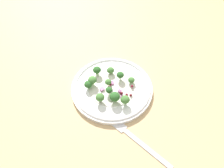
{
  "coord_description": "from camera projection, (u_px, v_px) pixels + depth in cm",
  "views": [
    {
      "loc": [
        16.24,
        -40.73,
        54.75
      ],
      "look_at": [
        1.22,
        -2.93,
        2.7
      ],
      "focal_mm": 35.83,
      "sensor_mm": 36.0,
      "label": 1
    }
  ],
  "objects": [
    {
      "name": "cranberry_4",
      "position": [
        131.0,
        95.0,
        0.65
      ],
      "size": [
        0.78,
        0.78,
        0.78
      ],
      "primitive_type": "sphere",
      "color": "maroon",
      "rests_on": "plate"
    },
    {
      "name": "plate",
      "position": [
        112.0,
        88.0,
        0.68
      ],
      "size": [
        24.47,
        24.47,
        1.7
      ],
      "color": "white",
      "rests_on": "ground_plane"
    },
    {
      "name": "broccoli_floret_1",
      "position": [
        120.0,
        75.0,
        0.67
      ],
      "size": [
        2.21,
        2.21,
        2.24
      ],
      "color": "#9EC684",
      "rests_on": "plate"
    },
    {
      "name": "fork",
      "position": [
        138.0,
        140.0,
        0.58
      ],
      "size": [
        18.04,
        8.24,
        0.5
      ],
      "color": "silver",
      "rests_on": "ground_plane"
    },
    {
      "name": "broccoli_floret_4",
      "position": [
        101.0,
        98.0,
        0.62
      ],
      "size": [
        2.52,
        2.52,
        2.55
      ],
      "color": "#8EB77A",
      "rests_on": "plate"
    },
    {
      "name": "ground_plane",
      "position": [
        112.0,
        83.0,
        0.71
      ],
      "size": [
        180.0,
        180.0,
        2.0
      ],
      "primitive_type": "cube",
      "color": "tan"
    },
    {
      "name": "broccoli_floret_7",
      "position": [
        97.0,
        70.0,
        0.69
      ],
      "size": [
        2.55,
        2.55,
        2.58
      ],
      "color": "#8EB77A",
      "rests_on": "plate"
    },
    {
      "name": "broccoli_floret_2",
      "position": [
        125.0,
        100.0,
        0.62
      ],
      "size": [
        2.59,
        2.59,
        2.62
      ],
      "color": "#9EC684",
      "rests_on": "plate"
    },
    {
      "name": "broccoli_floret_5",
      "position": [
        131.0,
        80.0,
        0.67
      ],
      "size": [
        2.02,
        2.02,
        2.04
      ],
      "color": "#9EC684",
      "rests_on": "plate"
    },
    {
      "name": "cranberry_0",
      "position": [
        122.0,
        93.0,
        0.65
      ],
      "size": [
        0.9,
        0.9,
        0.9
      ],
      "primitive_type": "sphere",
      "color": "#4C0A14",
      "rests_on": "plate"
    },
    {
      "name": "dressing_pool",
      "position": [
        112.0,
        87.0,
        0.67
      ],
      "size": [
        14.19,
        14.19,
        0.2
      ],
      "primitive_type": "cylinder",
      "color": "white",
      "rests_on": "plate"
    },
    {
      "name": "onion_bit_1",
      "position": [
        123.0,
        97.0,
        0.64
      ],
      "size": [
        1.37,
        0.92,
        0.4
      ],
      "primitive_type": "cube",
      "rotation": [
        0.0,
        0.0,
        1.53
      ],
      "color": "#843D75",
      "rests_on": "plate"
    },
    {
      "name": "onion_bit_2",
      "position": [
        111.0,
        83.0,
        0.68
      ],
      "size": [
        1.75,
        1.72,
        0.57
      ],
      "primitive_type": "cube",
      "rotation": [
        0.0,
        0.0,
        2.01
      ],
      "color": "#934C84",
      "rests_on": "plate"
    },
    {
      "name": "onion_bit_3",
      "position": [
        102.0,
        89.0,
        0.66
      ],
      "size": [
        1.78,
        1.78,
        0.36
      ],
      "primitive_type": "cube",
      "rotation": [
        0.0,
        0.0,
        2.44
      ],
      "color": "#A35B93",
      "rests_on": "plate"
    },
    {
      "name": "onion_bit_0",
      "position": [
        120.0,
        91.0,
        0.66
      ],
      "size": [
        0.98,
        0.93,
        0.58
      ],
      "primitive_type": "cube",
      "rotation": [
        0.0,
        0.0,
        3.01
      ],
      "color": "#934C84",
      "rests_on": "plate"
    },
    {
      "name": "broccoli_floret_6",
      "position": [
        111.0,
        70.0,
        0.69
      ],
      "size": [
        2.28,
        2.28,
        2.3
      ],
      "color": "#8EB77A",
      "rests_on": "plate"
    },
    {
      "name": "broccoli_floret_3",
      "position": [
        109.0,
        90.0,
        0.64
      ],
      "size": [
        1.99,
        1.99,
        2.01
      ],
      "color": "#9EC684",
      "rests_on": "plate"
    },
    {
      "name": "broccoli_floret_0",
      "position": [
        108.0,
        82.0,
        0.66
      ],
      "size": [
        1.96,
        1.96,
        1.99
      ],
      "color": "#ADD18E",
      "rests_on": "plate"
    },
    {
      "name": "cranberry_5",
      "position": [
        99.0,
        97.0,
        0.64
      ],
      "size": [
        0.85,
        0.85,
        0.85
      ],
      "primitive_type": "sphere",
      "color": "maroon",
      "rests_on": "plate"
    },
    {
      "name": "cranberry_1",
      "position": [
        110.0,
        84.0,
        0.67
      ],
      "size": [
        0.94,
        0.94,
        0.94
      ],
      "primitive_type": "sphere",
      "color": "maroon",
      "rests_on": "plate"
    },
    {
      "name": "broccoli_floret_10",
      "position": [
        92.0,
        80.0,
        0.66
      ],
      "size": [
        2.65,
        2.65,
        2.69
      ],
      "color": "#9EC684",
      "rests_on": "plate"
    },
    {
      "name": "broccoli_floret_8",
      "position": [
        115.0,
        97.0,
        0.62
      ],
      "size": [
        2.97,
        2.97,
        3.0
      ],
      "color": "#8EB77A",
      "rests_on": "plate"
    },
    {
      "name": "cranberry_2",
      "position": [
        127.0,
        95.0,
        0.65
      ],
      "size": [
        0.77,
        0.77,
        0.77
      ],
      "primitive_type": "sphere",
      "color": "maroon",
      "rests_on": "plate"
    },
    {
      "name": "cranberry_3",
      "position": [
        132.0,
        86.0,
        0.66
      ],
      "size": [
        0.8,
        0.8,
        0.8
      ],
      "primitive_type": "sphere",
      "color": "maroon",
      "rests_on": "plate"
    },
    {
      "name": "broccoli_floret_9",
      "position": [
        88.0,
        84.0,
        0.66
      ],
      "size": [
        2.44,
        2.44,
        2.47
      ],
      "color": "#8EB77A",
      "rests_on": "plate"
    }
  ]
}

